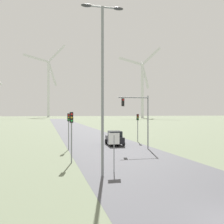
{
  "coord_description": "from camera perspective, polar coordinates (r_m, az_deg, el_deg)",
  "views": [
    {
      "loc": [
        -7.44,
        -7.88,
        4.2
      ],
      "look_at": [
        0.0,
        21.42,
        4.26
      ],
      "focal_mm": 42.0,
      "sensor_mm": 36.0,
      "label": 1
    }
  ],
  "objects": [
    {
      "name": "road_surface",
      "position": [
        56.52,
        -6.67,
        -4.36
      ],
      "size": [
        10.0,
        240.0,
        0.01
      ],
      "color": "#47474C",
      "rests_on": "ground"
    },
    {
      "name": "streetlamp",
      "position": [
        17.39,
        -2.09,
        8.8
      ],
      "size": [
        2.85,
        0.32,
        11.23
      ],
      "color": "gray",
      "rests_on": "ground"
    },
    {
      "name": "stop_sign_near",
      "position": [
        18.61,
        0.44,
        -7.12
      ],
      "size": [
        0.81,
        0.07,
        2.75
      ],
      "color": "gray",
      "rests_on": "ground"
    },
    {
      "name": "traffic_light_post_near_left",
      "position": [
        22.07,
        -8.81,
        -2.97
      ],
      "size": [
        0.28,
        0.33,
        4.24
      ],
      "color": "gray",
      "rests_on": "ground"
    },
    {
      "name": "traffic_light_post_near_right",
      "position": [
        37.73,
        5.62,
        -2.05
      ],
      "size": [
        0.28,
        0.34,
        3.98
      ],
      "color": "gray",
      "rests_on": "ground"
    },
    {
      "name": "traffic_light_post_mid_left",
      "position": [
        29.94,
        -9.43,
        -2.4
      ],
      "size": [
        0.28,
        0.34,
        4.1
      ],
      "color": "gray",
      "rests_on": "ground"
    },
    {
      "name": "traffic_light_mast_overhead",
      "position": [
        30.08,
        5.72,
        0.08
      ],
      "size": [
        3.62,
        0.35,
        6.15
      ],
      "color": "gray",
      "rests_on": "ground"
    },
    {
      "name": "car_approaching",
      "position": [
        33.84,
        0.58,
        -5.68
      ],
      "size": [
        2.1,
        4.22,
        1.83
      ],
      "color": "black",
      "rests_on": "ground"
    },
    {
      "name": "wind_turbine_left",
      "position": [
        236.05,
        -13.68,
        6.18
      ],
      "size": [
        36.07,
        6.85,
        65.11
      ],
      "color": "silver",
      "rests_on": "ground"
    },
    {
      "name": "wind_turbine_center",
      "position": [
        201.65,
        6.62,
        5.94
      ],
      "size": [
        31.27,
        8.47,
        54.16
      ],
      "color": "silver",
      "rests_on": "ground"
    }
  ]
}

